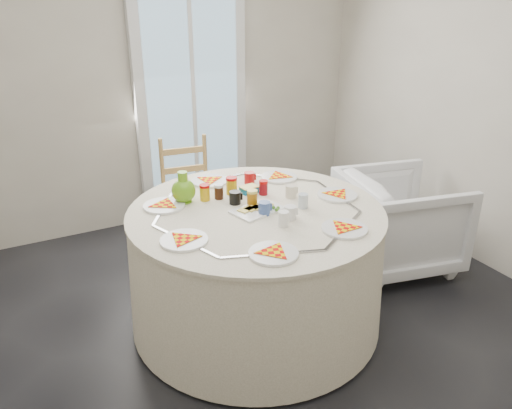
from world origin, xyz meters
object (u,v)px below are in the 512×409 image
wooden_chair (190,195)px  armchair (399,218)px  table (256,267)px  green_pitcher (183,186)px

wooden_chair → armchair: 1.60m
table → wooden_chair: (-0.02, 1.08, 0.09)m
table → armchair: bearing=5.2°
table → green_pitcher: bearing=137.6°
green_pitcher → table: bearing=-44.0°
wooden_chair → armchair: size_ratio=1.14×
armchair → table: bearing=107.4°
wooden_chair → table: bearing=-81.5°
wooden_chair → green_pitcher: (-0.32, -0.77, 0.40)m
armchair → green_pitcher: green_pitcher is taller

